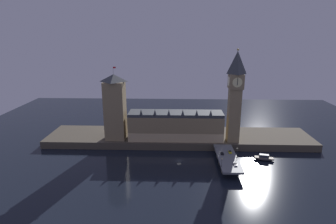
{
  "coord_description": "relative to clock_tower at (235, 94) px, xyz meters",
  "views": [
    {
      "loc": [
        -1.91,
        -185.44,
        87.86
      ],
      "look_at": [
        -8.65,
        20.0,
        30.78
      ],
      "focal_mm": 30.0,
      "sensor_mm": 36.0,
      "label": 1
    }
  ],
  "objects": [
    {
      "name": "victoria_tower",
      "position": [
        -93.69,
        3.25,
        -11.91
      ],
      "size": [
        15.85,
        15.85,
        58.31
      ],
      "color": "#8E7A56",
      "rests_on": "embankment"
    },
    {
      "name": "ground_plane",
      "position": [
        -42.48,
        -26.02,
        -44.01
      ],
      "size": [
        400.0,
        400.0,
        0.0
      ],
      "primitive_type": "plane",
      "color": "black"
    },
    {
      "name": "pedestrian_mid_walk",
      "position": [
        -3.01,
        -34.22,
        -37.51
      ],
      "size": [
        0.38,
        0.38,
        1.58
      ],
      "color": "black",
      "rests_on": "bridge"
    },
    {
      "name": "street_lamp_near",
      "position": [
        -15.32,
        -45.74,
        -34.65
      ],
      "size": [
        1.34,
        0.6,
        5.89
      ],
      "color": "#2D3333",
      "rests_on": "bridge"
    },
    {
      "name": "car_southbound_lead",
      "position": [
        -5.99,
        -43.43,
        -37.72
      ],
      "size": [
        2.04,
        4.34,
        1.32
      ],
      "color": "silver",
      "rests_on": "bridge"
    },
    {
      "name": "car_northbound_lead",
      "position": [
        -11.94,
        -26.52,
        -37.73
      ],
      "size": [
        2.07,
        3.93,
        1.31
      ],
      "color": "black",
      "rests_on": "bridge"
    },
    {
      "name": "embankment",
      "position": [
        -42.48,
        12.98,
        -41.09
      ],
      "size": [
        220.0,
        42.0,
        5.85
      ],
      "color": "#4C4438",
      "rests_on": "ground_plane"
    },
    {
      "name": "parliament_hall",
      "position": [
        -45.22,
        4.13,
        -27.21
      ],
      "size": [
        75.07,
        19.66,
        26.34
      ],
      "color": "#8E7A56",
      "rests_on": "embankment"
    },
    {
      "name": "car_southbound_trail",
      "position": [
        -5.99,
        -23.96,
        -37.61
      ],
      "size": [
        2.02,
        3.95,
        1.55
      ],
      "color": "yellow",
      "rests_on": "bridge"
    },
    {
      "name": "bridge",
      "position": [
        -8.96,
        -31.02,
        -40.04
      ],
      "size": [
        13.53,
        46.0,
        5.68
      ],
      "color": "slate",
      "rests_on": "ground_plane"
    },
    {
      "name": "pedestrian_far_rail",
      "position": [
        -14.92,
        -15.63,
        -37.45
      ],
      "size": [
        0.38,
        0.38,
        1.68
      ],
      "color": "black",
      "rests_on": "bridge"
    },
    {
      "name": "boat_downstream",
      "position": [
        18.73,
        -23.2,
        -42.42
      ],
      "size": [
        15.4,
        7.93,
        4.37
      ],
      "color": "#28282D",
      "rests_on": "ground_plane"
    },
    {
      "name": "clock_tower",
      "position": [
        0.0,
        0.0,
        0.0
      ],
      "size": [
        11.17,
        11.28,
        72.01
      ],
      "color": "#8E7A56",
      "rests_on": "embankment"
    },
    {
      "name": "street_lamp_mid",
      "position": [
        -2.61,
        -31.02,
        -33.91
      ],
      "size": [
        1.34,
        0.6,
        7.09
      ],
      "color": "#2D3333",
      "rests_on": "bridge"
    }
  ]
}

